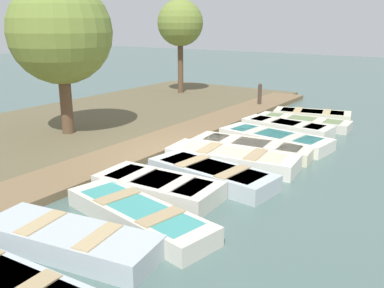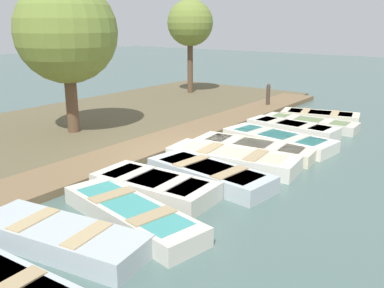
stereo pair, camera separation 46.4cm
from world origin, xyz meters
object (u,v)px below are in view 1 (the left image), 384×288
at_px(rowboat_4, 158,187).
at_px(rowboat_5, 212,174).
at_px(rowboat_3, 138,215).
at_px(rowboat_6, 232,158).
at_px(park_tree_center, 180,24).
at_px(park_tree_left, 60,33).
at_px(rowboat_7, 252,147).
at_px(rowboat_11, 312,115).
at_px(rowboat_8, 275,139).
at_px(mooring_post_far, 260,96).
at_px(rowboat_9, 287,127).
at_px(rowboat_2, 70,240).
at_px(rowboat_10, 303,122).
at_px(rowboat_1, 0,286).

relative_size(rowboat_4, rowboat_5, 0.86).
distance_m(rowboat_3, rowboat_6, 4.00).
bearing_deg(park_tree_center, rowboat_6, -47.47).
height_order(rowboat_5, park_tree_left, park_tree_left).
bearing_deg(rowboat_7, rowboat_11, 85.09).
bearing_deg(rowboat_8, mooring_post_far, 126.91).
height_order(rowboat_5, rowboat_9, same).
distance_m(rowboat_4, rowboat_8, 5.25).
bearing_deg(rowboat_4, rowboat_9, 84.89).
bearing_deg(park_tree_left, park_tree_center, 100.96).
relative_size(rowboat_5, rowboat_6, 0.92).
relative_size(rowboat_2, rowboat_10, 0.97).
bearing_deg(mooring_post_far, rowboat_5, -71.49).
bearing_deg(rowboat_3, rowboat_11, 102.40).
bearing_deg(rowboat_7, rowboat_10, 83.20).
relative_size(rowboat_3, rowboat_8, 0.99).
distance_m(rowboat_5, rowboat_10, 6.65).
bearing_deg(park_tree_center, rowboat_2, -61.35).
distance_m(rowboat_3, rowboat_7, 5.31).
relative_size(rowboat_4, rowboat_6, 0.79).
bearing_deg(mooring_post_far, park_tree_center, 171.96).
xyz_separation_m(rowboat_3, rowboat_7, (-0.24, 5.30, -0.01)).
distance_m(rowboat_1, rowboat_4, 4.08).
distance_m(rowboat_4, rowboat_7, 4.04).
distance_m(rowboat_4, park_tree_center, 13.51).
bearing_deg(mooring_post_far, park_tree_left, -110.71).
distance_m(rowboat_9, rowboat_11, 2.71).
distance_m(rowboat_6, rowboat_7, 1.31).
bearing_deg(rowboat_2, rowboat_8, 78.93).
height_order(rowboat_6, rowboat_8, rowboat_6).
distance_m(rowboat_6, rowboat_11, 6.75).
distance_m(rowboat_5, rowboat_9, 5.40).
height_order(rowboat_6, mooring_post_far, mooring_post_far).
distance_m(rowboat_7, park_tree_center, 10.73).
xyz_separation_m(rowboat_1, rowboat_5, (0.12, 5.44, 0.03)).
height_order(rowboat_1, rowboat_6, rowboat_6).
bearing_deg(rowboat_5, rowboat_6, 104.52).
bearing_deg(rowboat_8, rowboat_3, -82.73).
bearing_deg(rowboat_1, rowboat_9, 87.37).
height_order(rowboat_3, park_tree_center, park_tree_center).
bearing_deg(rowboat_1, rowboat_6, 87.11).
xyz_separation_m(rowboat_11, park_tree_left, (-5.70, -7.29, 3.20)).
bearing_deg(rowboat_9, rowboat_3, -83.85).
xyz_separation_m(rowboat_4, rowboat_8, (0.48, 5.23, -0.02)).
height_order(rowboat_8, park_tree_center, park_tree_center).
bearing_deg(rowboat_6, rowboat_5, -88.72).
relative_size(rowboat_7, park_tree_center, 0.75).
bearing_deg(rowboat_9, rowboat_7, -85.09).
height_order(rowboat_2, rowboat_9, rowboat_2).
distance_m(rowboat_3, rowboat_10, 9.30).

